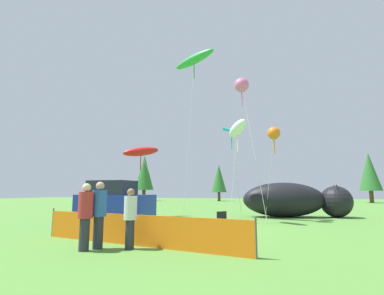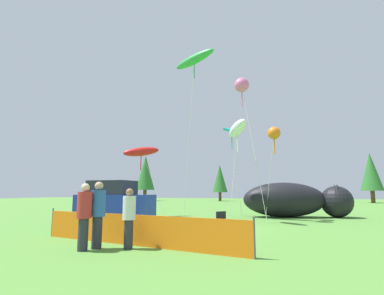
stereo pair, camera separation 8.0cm
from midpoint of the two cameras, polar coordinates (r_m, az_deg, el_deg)
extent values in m
plane|color=#548C38|center=(13.30, -0.16, -15.40)|extent=(120.00, 120.00, 0.00)
cube|color=navy|center=(16.00, -14.62, -10.81)|extent=(3.89, 1.81, 1.19)
cube|color=#1E232D|center=(16.09, -15.07, -7.39)|extent=(2.16, 1.63, 0.71)
cylinder|color=black|center=(16.16, -9.40, -12.88)|extent=(0.66, 0.26, 0.65)
cylinder|color=black|center=(14.71, -12.49, -13.25)|extent=(0.66, 0.26, 0.65)
cylinder|color=black|center=(17.39, -16.54, -12.33)|extent=(0.66, 0.26, 0.65)
cylinder|color=black|center=(16.04, -20.01, -12.53)|extent=(0.66, 0.26, 0.65)
cube|color=black|center=(11.45, 6.31, -14.31)|extent=(0.70, 0.70, 0.03)
cube|color=black|center=(11.60, 5.47, -13.12)|extent=(0.31, 0.40, 0.45)
cylinder|color=#A5A5AD|center=(11.46, 7.89, -15.36)|extent=(0.02, 0.02, 0.43)
cylinder|color=#A5A5AD|center=(11.17, 6.26, -15.58)|extent=(0.02, 0.02, 0.43)
cylinder|color=#A5A5AD|center=(11.77, 6.39, -15.21)|extent=(0.02, 0.02, 0.43)
cylinder|color=#A5A5AD|center=(11.49, 4.77, -15.40)|extent=(0.02, 0.02, 0.43)
ellipsoid|color=black|center=(20.40, 16.97, -9.50)|extent=(5.54, 3.24, 2.20)
ellipsoid|color=white|center=(20.42, 17.03, -10.88)|extent=(3.60, 2.31, 0.99)
sphere|color=black|center=(21.33, 25.68, -9.27)|extent=(1.98, 1.98, 1.98)
cone|color=black|center=(21.81, 25.35, -7.17)|extent=(0.55, 0.55, 0.59)
cone|color=black|center=(20.83, 25.75, -7.13)|extent=(0.55, 0.55, 0.59)
cube|color=orange|center=(9.66, -11.22, -15.15)|extent=(7.48, 1.67, 0.92)
cylinder|color=#4C4C51|center=(12.44, -25.16, -12.77)|extent=(0.05, 0.05, 1.01)
cylinder|color=#4C4C51|center=(7.80, 11.81, -16.46)|extent=(0.05, 0.05, 1.01)
cylinder|color=#2D2D38|center=(9.16, -20.08, -15.32)|extent=(0.28, 0.28, 0.88)
cylinder|color=#B72D2D|center=(9.09, -19.82, -10.26)|extent=(0.40, 0.40, 0.73)
sphere|color=beige|center=(9.08, -19.67, -7.20)|extent=(0.24, 0.24, 0.24)
cylinder|color=#2D2D38|center=(9.13, -12.03, -15.87)|extent=(0.25, 0.25, 0.82)
cylinder|color=silver|center=(9.06, -11.89, -11.18)|extent=(0.37, 0.37, 0.68)
sphere|color=#8C6647|center=(9.04, -11.80, -8.34)|extent=(0.22, 0.22, 0.22)
cylinder|color=#2D2D38|center=(9.35, -17.69, -15.19)|extent=(0.28, 0.28, 0.91)
cylinder|color=#2D59A5|center=(9.28, -17.46, -10.10)|extent=(0.42, 0.42, 0.76)
sphere|color=tan|center=(9.28, -17.32, -7.00)|extent=(0.25, 0.25, 0.25)
cylinder|color=silver|center=(18.98, 14.45, -5.28)|extent=(0.75, 1.02, 5.13)
sphere|color=orange|center=(18.78, 15.20, 2.66)|extent=(0.77, 0.77, 0.77)
cylinder|color=orange|center=(18.66, 15.28, 0.55)|extent=(0.06, 0.06, 1.20)
cylinder|color=silver|center=(20.77, 8.34, -4.84)|extent=(0.45, 1.04, 5.76)
cube|color=#19B2B2|center=(20.68, 7.40, 3.20)|extent=(1.10, 1.07, 0.57)
cylinder|color=#19B2B2|center=(20.55, 7.43, 1.28)|extent=(0.06, 0.06, 1.20)
cylinder|color=silver|center=(16.94, 11.53, -0.34)|extent=(1.28, 0.92, 7.89)
sphere|color=pink|center=(18.39, 9.31, 11.65)|extent=(0.86, 0.86, 0.86)
cylinder|color=pink|center=(18.16, 9.36, 9.57)|extent=(0.06, 0.06, 1.20)
cylinder|color=silver|center=(20.05, -7.50, -6.74)|extent=(2.21, 0.57, 4.36)
ellipsoid|color=red|center=(20.94, -9.81, -0.78)|extent=(2.37, 2.00, 1.01)
cylinder|color=red|center=(20.86, -9.86, -2.68)|extent=(0.06, 0.06, 1.20)
cylinder|color=silver|center=(16.15, 7.79, -5.16)|extent=(0.54, 0.09, 5.02)
ellipsoid|color=white|center=(16.48, 8.51, 3.60)|extent=(1.60, 1.91, 1.15)
cylinder|color=white|center=(16.35, 8.56, 1.20)|extent=(0.06, 0.06, 1.20)
cylinder|color=silver|center=(18.90, -0.70, 2.27)|extent=(0.63, 0.35, 10.24)
ellipsoid|color=green|center=(20.53, 0.29, 16.41)|extent=(3.20, 1.81, 0.98)
cylinder|color=green|center=(20.25, 0.29, 14.61)|extent=(0.06, 0.06, 1.20)
cylinder|color=brown|center=(52.85, 5.14, -9.29)|extent=(0.48, 0.48, 1.51)
cone|color=#2D6B2D|center=(52.90, 5.09, -5.86)|extent=(2.66, 2.66, 4.83)
cylinder|color=brown|center=(51.13, 30.98, -8.05)|extent=(0.56, 0.56, 1.74)
cone|color=#2D6B2D|center=(51.21, 30.67, -3.97)|extent=(3.07, 3.07, 5.57)
cylinder|color=brown|center=(54.62, -9.21, -8.97)|extent=(0.62, 0.62, 1.92)
cone|color=#2D6B2D|center=(54.72, -9.11, -4.74)|extent=(3.39, 3.39, 6.16)
camera|label=1|loc=(0.04, -90.13, 0.02)|focal=28.00mm
camera|label=2|loc=(0.04, 89.87, -0.02)|focal=28.00mm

